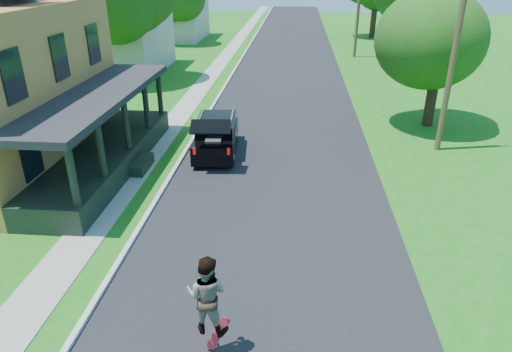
# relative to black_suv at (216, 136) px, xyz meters

# --- Properties ---
(ground) EXTENTS (140.00, 140.00, 0.00)m
(ground) POSITION_rel_black_suv_xyz_m (2.69, -8.06, -0.78)
(ground) COLOR #1A6113
(ground) RESTS_ON ground
(street) EXTENTS (8.00, 120.00, 0.02)m
(street) POSITION_rel_black_suv_xyz_m (2.69, 11.94, -0.78)
(street) COLOR black
(street) RESTS_ON ground
(curb) EXTENTS (0.15, 120.00, 0.12)m
(curb) POSITION_rel_black_suv_xyz_m (-1.36, 11.94, -0.78)
(curb) COLOR #B0B0AB
(curb) RESTS_ON ground
(sidewalk) EXTENTS (1.30, 120.00, 0.03)m
(sidewalk) POSITION_rel_black_suv_xyz_m (-2.91, 11.94, -0.78)
(sidewalk) COLOR gray
(sidewalk) RESTS_ON ground
(front_walk) EXTENTS (6.50, 1.20, 0.03)m
(front_walk) POSITION_rel_black_suv_xyz_m (-6.81, -2.06, -0.78)
(front_walk) COLOR gray
(front_walk) RESTS_ON ground
(neighbor_house_mid) EXTENTS (12.78, 12.78, 8.30)m
(neighbor_house_mid) POSITION_rel_black_suv_xyz_m (-10.81, 15.94, 3.41)
(neighbor_house_mid) COLOR beige
(neighbor_house_mid) RESTS_ON ground
(black_suv) EXTENTS (1.95, 4.46, 2.03)m
(black_suv) POSITION_rel_black_suv_xyz_m (0.00, 0.00, 0.00)
(black_suv) COLOR black
(black_suv) RESTS_ON ground
(skateboarder) EXTENTS (0.96, 0.80, 1.78)m
(skateboarder) POSITION_rel_black_suv_xyz_m (1.69, -11.06, 0.70)
(skateboarder) COLOR black
(skateboarder) RESTS_ON ground
(skateboard) EXTENTS (0.52, 0.31, 0.73)m
(skateboard) POSITION_rel_black_suv_xyz_m (1.86, -10.99, -0.40)
(skateboard) COLOR #A90E1A
(skateboard) RESTS_ON ground
(tree_right_near) EXTENTS (4.99, 4.82, 7.26)m
(tree_right_near) POSITION_rel_black_suv_xyz_m (10.04, 4.64, 3.86)
(tree_right_near) COLOR black
(tree_right_near) RESTS_ON ground
(utility_pole_near) EXTENTS (1.51, 0.31, 8.70)m
(utility_pole_near) POSITION_rel_black_suv_xyz_m (9.69, 1.24, 3.71)
(utility_pole_near) COLOR #473921
(utility_pole_near) RESTS_ON ground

